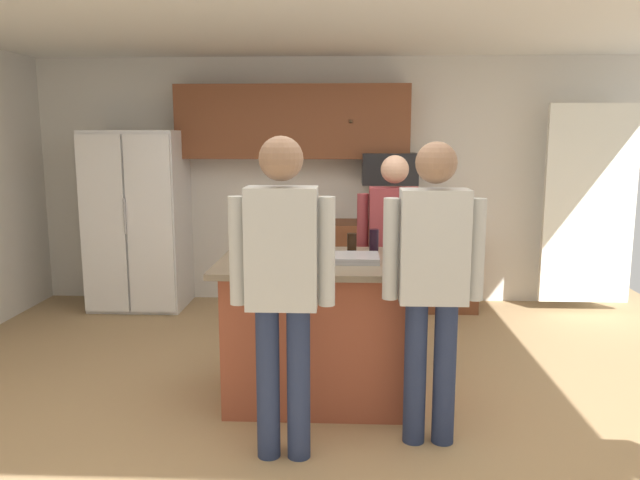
% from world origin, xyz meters
% --- Properties ---
extents(floor, '(7.04, 7.04, 0.00)m').
position_xyz_m(floor, '(0.00, 0.00, 0.00)').
color(floor, tan).
rests_on(floor, ground).
extents(back_wall, '(6.40, 0.10, 2.60)m').
position_xyz_m(back_wall, '(0.00, 2.80, 1.30)').
color(back_wall, silver).
rests_on(back_wall, ground).
extents(french_door_window_panel, '(0.90, 0.06, 2.00)m').
position_xyz_m(french_door_window_panel, '(2.60, 2.40, 1.10)').
color(french_door_window_panel, white).
rests_on(french_door_window_panel, ground).
extents(cabinet_run_upper, '(2.40, 0.38, 0.75)m').
position_xyz_m(cabinet_run_upper, '(-0.40, 2.60, 1.93)').
color(cabinet_run_upper, brown).
extents(cabinet_run_lower, '(1.80, 0.63, 0.90)m').
position_xyz_m(cabinet_run_lower, '(0.60, 2.48, 0.45)').
color(cabinet_run_lower, brown).
rests_on(cabinet_run_lower, ground).
extents(refrigerator, '(0.94, 0.76, 1.84)m').
position_xyz_m(refrigerator, '(-2.00, 2.38, 0.92)').
color(refrigerator, white).
rests_on(refrigerator, ground).
extents(microwave_over_range, '(0.56, 0.40, 0.32)m').
position_xyz_m(microwave_over_range, '(0.60, 2.50, 1.45)').
color(microwave_over_range, black).
extents(kitchen_island, '(1.33, 0.98, 0.97)m').
position_xyz_m(kitchen_island, '(-0.02, 0.16, 0.49)').
color(kitchen_island, '#9E4C33').
rests_on(kitchen_island, ground).
extents(person_host_foreground, '(0.57, 0.23, 1.76)m').
position_xyz_m(person_host_foreground, '(0.66, -0.46, 1.02)').
color(person_host_foreground, '#232D4C').
rests_on(person_host_foreground, ground).
extents(person_guest_by_door, '(0.57, 0.24, 1.79)m').
position_xyz_m(person_guest_by_door, '(-0.18, -0.67, 1.04)').
color(person_guest_by_door, '#232D4C').
rests_on(person_guest_by_door, ground).
extents(person_elder_center, '(0.57, 0.22, 1.64)m').
position_xyz_m(person_elder_center, '(0.53, 0.86, 0.94)').
color(person_elder_center, '#232D4C').
rests_on(person_elder_center, ground).
extents(tumbler_amber, '(0.07, 0.07, 0.14)m').
position_xyz_m(tumbler_amber, '(0.21, 0.39, 1.04)').
color(tumbler_amber, black).
rests_on(tumbler_amber, kitchen_island).
extents(glass_pilsner, '(0.07, 0.07, 0.17)m').
position_xyz_m(glass_pilsner, '(0.36, 0.43, 1.05)').
color(glass_pilsner, black).
rests_on(glass_pilsner, kitchen_island).
extents(glass_dark_ale, '(0.07, 0.07, 0.14)m').
position_xyz_m(glass_dark_ale, '(-0.40, 0.23, 1.04)').
color(glass_dark_ale, black).
rests_on(glass_dark_ale, kitchen_island).
extents(glass_stout_tall, '(0.07, 0.07, 0.16)m').
position_xyz_m(glass_stout_tall, '(-0.35, -0.05, 1.05)').
color(glass_stout_tall, black).
rests_on(glass_stout_tall, kitchen_island).
extents(mug_ceramic_white, '(0.13, 0.09, 0.09)m').
position_xyz_m(mug_ceramic_white, '(-0.05, 0.43, 1.02)').
color(mug_ceramic_white, '#4C6B99').
rests_on(mug_ceramic_white, kitchen_island).
extents(serving_tray, '(0.44, 0.30, 0.04)m').
position_xyz_m(serving_tray, '(0.16, 0.12, 0.99)').
color(serving_tray, '#B7B7BC').
rests_on(serving_tray, kitchen_island).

